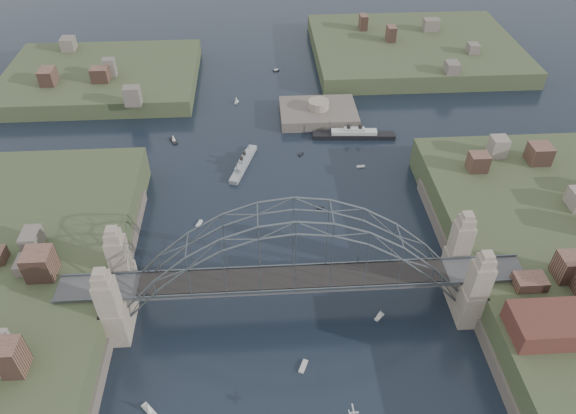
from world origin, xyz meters
The scene contains 22 objects.
ground centered at (0.00, 0.00, 0.00)m, with size 500.00×500.00×0.00m, color black.
bridge centered at (0.00, 0.00, 12.32)m, with size 84.00×13.80×24.60m.
headland_nw centered at (-55.00, 95.00, 0.50)m, with size 60.00×45.00×9.00m, color #3B4529.
headland_ne centered at (50.00, 110.00, 0.75)m, with size 70.00×55.00×9.50m, color #3B4529.
fort_island centered at (12.00, 70.00, -0.34)m, with size 22.00×16.00×9.40m.
wharf_shed centered at (44.00, -14.00, 10.00)m, with size 20.00×8.00×4.00m, color #592D26.
naval_cruiser_near centered at (-9.67, 47.02, 0.77)m, with size 7.15×16.42×4.96m.
naval_cruiser_far centered at (-28.11, 89.34, 0.73)m, with size 3.66×14.05×4.70m.
ocean_liner centered at (20.71, 58.70, 0.86)m, with size 22.81×4.58×5.56m.
aeroplane centered at (6.75, -25.35, 7.04)m, with size 1.51×2.85×0.41m.
small_boat_a centered at (-19.53, 25.12, 0.15)m, with size 1.54×2.40×0.45m.
small_boat_b centered at (8.21, 28.85, 0.15)m, with size 1.66×1.11×0.45m.
small_boat_c centered at (0.73, -12.80, 0.15)m, with size 1.88×2.77×0.45m.
small_boat_d centered at (20.32, 44.61, 0.15)m, with size 2.14×0.88×0.45m.
small_boat_e centered at (-28.80, 59.71, 0.63)m, with size 2.63×4.00×2.38m.
small_boat_f centered at (5.48, 51.09, 0.15)m, with size 1.49×1.73×0.45m.
small_boat_h centered at (-11.93, 80.07, 0.93)m, with size 1.51×2.17×2.38m.
small_boat_i centered at (34.40, 13.86, 0.28)m, with size 2.80×2.19×1.43m.
small_boat_j centered at (-24.47, -19.28, 0.74)m, with size 2.84×2.95×2.38m.
small_boat_k centered at (1.09, 101.13, 0.29)m, with size 2.24×1.41×1.43m.
small_boat_l centered at (-38.95, 32.12, 0.28)m, with size 3.04×2.33×1.43m.
small_boat_m centered at (15.75, -3.17, 0.91)m, with size 2.08×1.99×2.38m.
Camera 1 is at (-5.03, -63.82, 78.93)m, focal length 32.84 mm.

